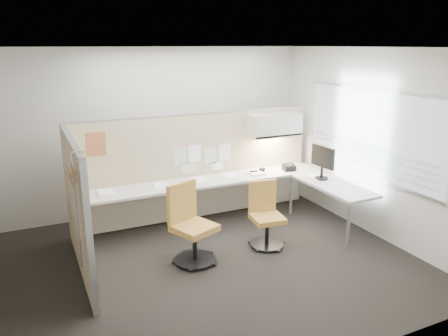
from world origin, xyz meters
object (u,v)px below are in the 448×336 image
chair_right (266,217)px  monitor (322,160)px  chair_left (190,226)px  phone (289,167)px  desk (230,188)px

chair_right → monitor: monitor is taller
chair_left → phone: size_ratio=4.50×
chair_right → phone: chair_right is taller
chair_left → chair_right: (1.16, 0.01, -0.06)m
monitor → phone: monitor is taller
desk → chair_left: size_ratio=3.76×
desk → chair_right: (0.11, -0.96, -0.17)m
chair_right → monitor: bearing=24.4°
chair_right → phone: 1.52m
desk → phone: (1.17, 0.08, 0.18)m
desk → chair_left: chair_left is taller
chair_left → monitor: size_ratio=1.98×
chair_left → phone: 2.47m
desk → monitor: 1.55m
phone → chair_right: bearing=-126.0°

